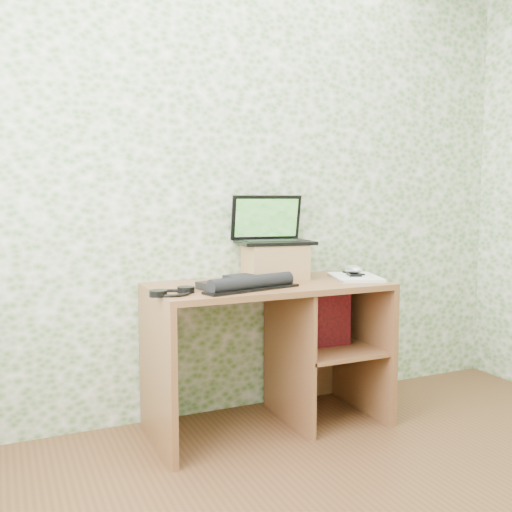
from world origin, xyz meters
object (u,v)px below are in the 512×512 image
desk (279,332)px  riser (275,261)px  keyboard (247,283)px  notepad (355,277)px  laptop (271,232)px

desk → riser: 0.38m
desk → keyboard: keyboard is taller
riser → keyboard: bearing=-138.3°
notepad → riser: bearing=174.1°
riser → keyboard: 0.37m
notepad → laptop: bearing=169.3°
desk → laptop: size_ratio=2.81×
laptop → riser: bearing=-82.4°
riser → laptop: (-0.00, 0.04, 0.16)m
desk → riser: (0.03, 0.12, 0.36)m
laptop → notepad: 0.52m
keyboard → notepad: bearing=-8.3°
desk → notepad: size_ratio=3.60×
keyboard → desk: bearing=14.3°
keyboard → laptop: bearing=32.7°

